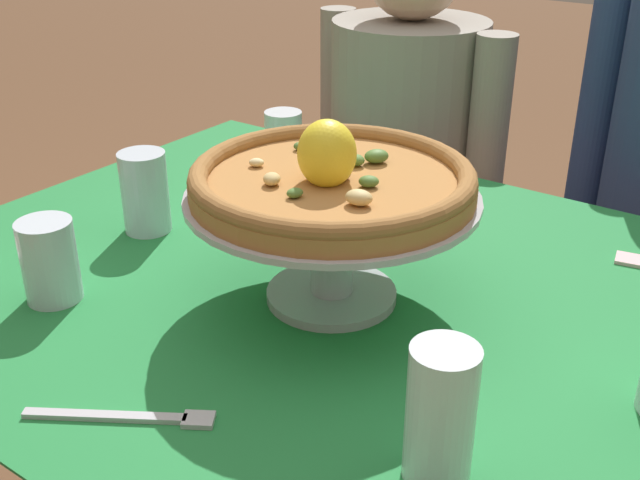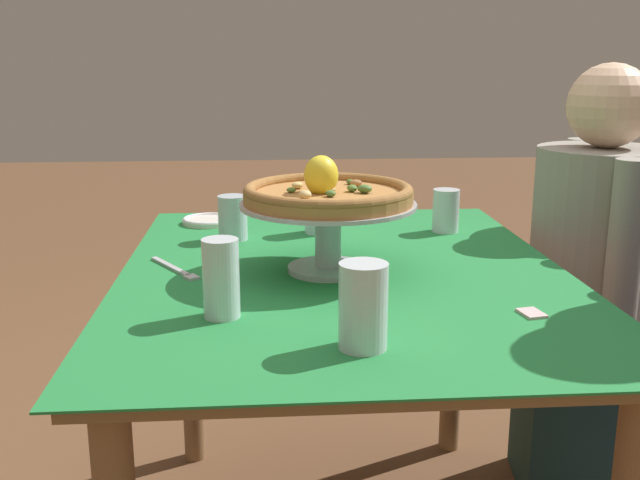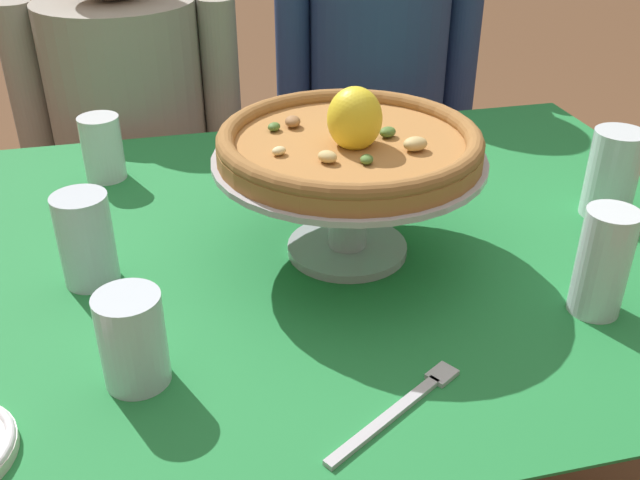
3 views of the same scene
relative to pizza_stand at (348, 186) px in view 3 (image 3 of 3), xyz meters
The scene contains 12 objects.
dining_table 0.21m from the pizza_stand, 103.93° to the left, with size 1.21×0.93×0.73m.
pizza_stand is the anchor object (origin of this frame).
pizza 0.07m from the pizza_stand, 79.11° to the right, with size 0.35×0.35×0.10m.
water_glass_back_left 0.47m from the pizza_stand, 135.44° to the left, with size 0.07×0.07×0.11m.
water_glass_front_right 0.34m from the pizza_stand, 38.33° to the right, with size 0.06×0.06×0.14m.
water_glass_side_right 0.42m from the pizza_stand, ahead, with size 0.08×0.08×0.14m.
water_glass_front_left 0.36m from the pizza_stand, 144.47° to the right, with size 0.07×0.07×0.11m.
water_glass_side_left 0.35m from the pizza_stand, behind, with size 0.07×0.07×0.12m.
dinner_fork 0.33m from the pizza_stand, 95.02° to the right, with size 0.18×0.12×0.01m.
sugar_packet 0.45m from the pizza_stand, 48.65° to the left, with size 0.05×0.04×0.01m, color beige.
diner_left 0.83m from the pizza_stand, 112.63° to the left, with size 0.49×0.38×1.16m.
diner_right 0.84m from the pizza_stand, 69.72° to the left, with size 0.48×0.36×1.29m.
Camera 3 is at (-0.23, -0.87, 1.26)m, focal length 40.20 mm.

